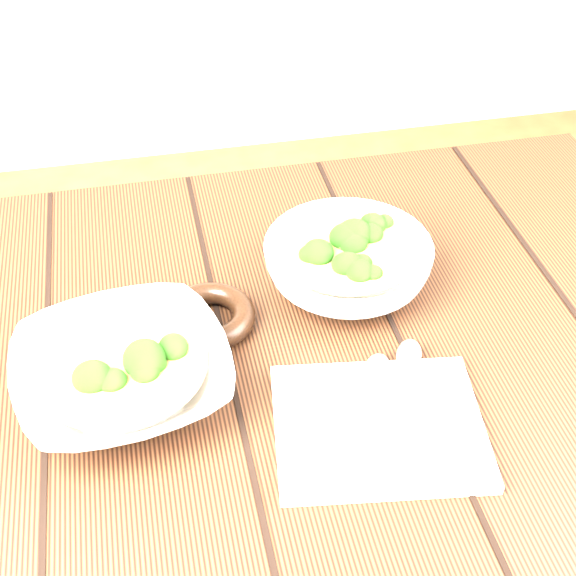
# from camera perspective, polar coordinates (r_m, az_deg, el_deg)

# --- Properties ---
(table) EXTENTS (1.20, 0.80, 0.75)m
(table) POSITION_cam_1_polar(r_m,az_deg,el_deg) (0.99, -2.73, -10.12)
(table) COLOR #361D0F
(table) RESTS_ON ground
(soup_bowl_front) EXTENTS (0.26, 0.26, 0.07)m
(soup_bowl_front) POSITION_cam_1_polar(r_m,az_deg,el_deg) (0.87, -11.66, -5.99)
(soup_bowl_front) COLOR silver
(soup_bowl_front) RESTS_ON table
(soup_bowl_back) EXTENTS (0.27, 0.27, 0.07)m
(soup_bowl_back) POSITION_cam_1_polar(r_m,az_deg,el_deg) (0.98, 4.26, 1.74)
(soup_bowl_back) COLOR silver
(soup_bowl_back) RESTS_ON table
(trivet) EXTENTS (0.14, 0.14, 0.03)m
(trivet) POSITION_cam_1_polar(r_m,az_deg,el_deg) (0.94, -5.65, -2.01)
(trivet) COLOR black
(trivet) RESTS_ON table
(napkin) EXTENTS (0.24, 0.20, 0.01)m
(napkin) POSITION_cam_1_polar(r_m,az_deg,el_deg) (0.84, 6.45, -9.73)
(napkin) COLOR beige
(napkin) RESTS_ON table
(spoon_left) EXTENTS (0.09, 0.17, 0.01)m
(spoon_left) POSITION_cam_1_polar(r_m,az_deg,el_deg) (0.86, 6.05, -7.40)
(spoon_left) COLOR #A3A090
(spoon_left) RESTS_ON napkin
(spoon_right) EXTENTS (0.09, 0.17, 0.01)m
(spoon_right) POSITION_cam_1_polar(r_m,az_deg,el_deg) (0.88, 8.32, -6.26)
(spoon_right) COLOR #A3A090
(spoon_right) RESTS_ON napkin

